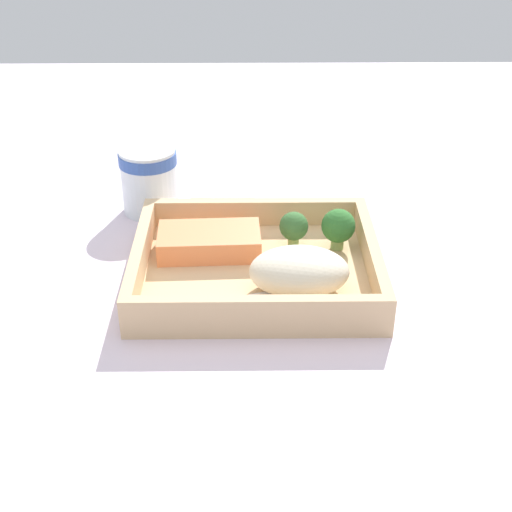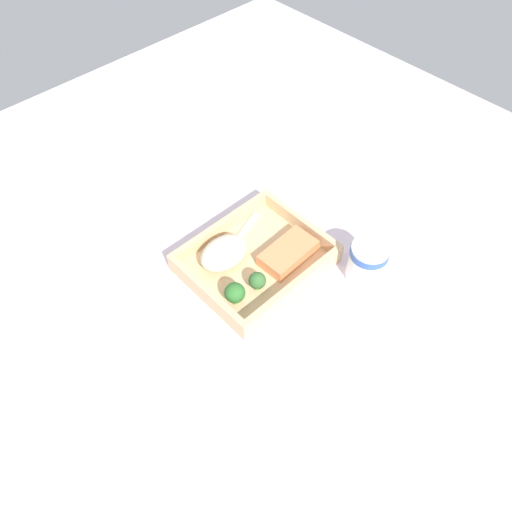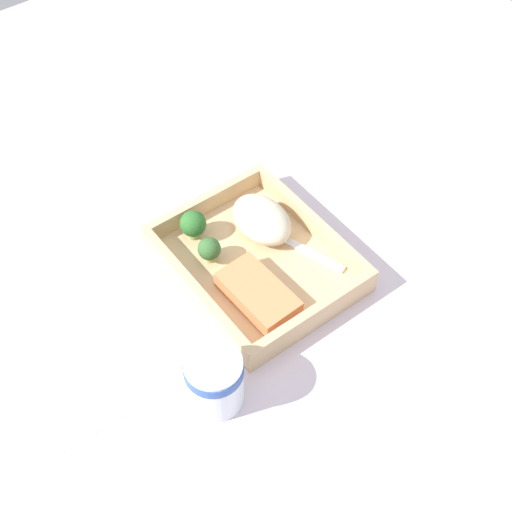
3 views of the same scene
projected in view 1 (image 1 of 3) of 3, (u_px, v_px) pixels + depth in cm
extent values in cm
cube|color=silver|center=(256.00, 286.00, 76.22)|extent=(160.00, 160.00, 2.00)
cube|color=#D3AE80|center=(256.00, 273.00, 75.39)|extent=(25.47, 21.05, 1.20)
cube|color=#D3AE80|center=(257.00, 312.00, 65.82)|extent=(25.47, 1.20, 2.99)
cube|color=#D3AE80|center=(255.00, 212.00, 82.79)|extent=(25.47, 1.20, 2.99)
cube|color=#D3AE80|center=(140.00, 257.00, 74.20)|extent=(1.20, 18.65, 2.99)
cube|color=#D3AE80|center=(372.00, 255.00, 74.41)|extent=(1.20, 18.65, 2.99)
cube|color=#EA8452|center=(209.00, 242.00, 77.38)|extent=(11.31, 6.54, 2.51)
ellipsoid|color=beige|center=(299.00, 271.00, 70.34)|extent=(9.95, 7.00, 4.52)
cylinder|color=#89AC5A|center=(293.00, 239.00, 78.77)|extent=(1.21, 1.21, 1.55)
sphere|color=#356430|center=(294.00, 226.00, 77.92)|extent=(3.18, 3.18, 3.18)
cylinder|color=#789854|center=(337.00, 241.00, 78.24)|extent=(1.41, 1.41, 1.76)
sphere|color=#2D672A|center=(338.00, 226.00, 77.25)|extent=(3.72, 3.72, 3.72)
cube|color=silver|center=(232.00, 303.00, 69.23)|extent=(12.12, 4.94, 0.44)
cube|color=silver|center=(307.00, 288.00, 71.42)|extent=(3.92, 3.16, 0.44)
cylinder|color=silver|center=(149.00, 180.00, 86.95)|extent=(6.81, 6.81, 8.13)
cylinder|color=#3356A8|center=(147.00, 158.00, 85.43)|extent=(7.01, 7.01, 1.46)
cube|color=white|center=(225.00, 173.00, 98.17)|extent=(8.67, 15.11, 0.24)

